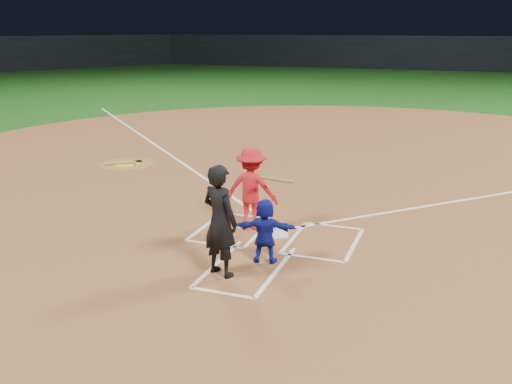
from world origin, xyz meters
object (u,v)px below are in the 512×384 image
(on_deck_circle, at_px, (127,164))
(batter_at_plate, at_px, (251,188))
(home_plate, at_px, (277,234))
(catcher, at_px, (265,231))
(umpire, at_px, (220,221))

(on_deck_circle, xyz_separation_m, batter_at_plate, (5.59, -4.02, 0.85))
(home_plate, distance_m, catcher, 1.51)
(on_deck_circle, height_order, catcher, catcher)
(on_deck_circle, relative_size, umpire, 0.88)
(batter_at_plate, bearing_deg, umpire, -82.28)
(catcher, bearing_deg, on_deck_circle, -52.78)
(on_deck_circle, bearing_deg, batter_at_plate, -35.72)
(home_plate, relative_size, on_deck_circle, 0.35)
(umpire, xyz_separation_m, batter_at_plate, (-0.32, 2.36, -0.11))
(home_plate, distance_m, umpire, 2.35)
(umpire, bearing_deg, batter_at_plate, -61.14)
(home_plate, height_order, catcher, catcher)
(home_plate, bearing_deg, batter_at_plate, -20.39)
(batter_at_plate, bearing_deg, home_plate, -20.39)
(catcher, height_order, umpire, umpire)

